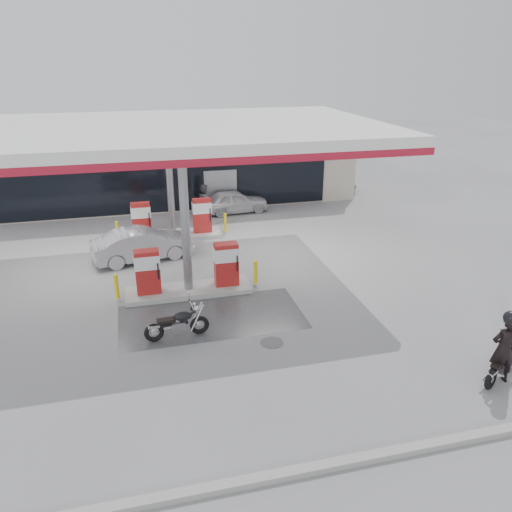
# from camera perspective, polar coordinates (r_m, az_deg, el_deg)

# --- Properties ---
(ground) EXTENTS (90.00, 90.00, 0.00)m
(ground) POSITION_cam_1_polar(r_m,az_deg,el_deg) (16.58, -6.81, -7.15)
(ground) COLOR gray
(ground) RESTS_ON ground
(wet_patch) EXTENTS (6.00, 3.00, 0.00)m
(wet_patch) POSITION_cam_1_polar(r_m,az_deg,el_deg) (16.64, -5.09, -6.96)
(wet_patch) COLOR #4C4C4F
(wet_patch) RESTS_ON ground
(drain_cover) EXTENTS (0.70, 0.70, 0.01)m
(drain_cover) POSITION_cam_1_polar(r_m,az_deg,el_deg) (15.23, 1.82, -9.87)
(drain_cover) COLOR #38383A
(drain_cover) RESTS_ON ground
(kerb) EXTENTS (28.00, 0.25, 0.15)m
(kerb) POSITION_cam_1_polar(r_m,az_deg,el_deg) (11.02, -1.40, -24.47)
(kerb) COLOR gray
(kerb) RESTS_ON ground
(store_building) EXTENTS (22.00, 8.22, 4.00)m
(store_building) POSITION_cam_1_polar(r_m,az_deg,el_deg) (30.97, -11.04, 10.51)
(store_building) COLOR beige
(store_building) RESTS_ON ground
(canopy) EXTENTS (16.00, 10.02, 5.51)m
(canopy) POSITION_cam_1_polar(r_m,az_deg,el_deg) (19.65, -9.55, 13.69)
(canopy) COLOR silver
(canopy) RESTS_ON ground
(pump_island_near) EXTENTS (5.14, 1.30, 1.78)m
(pump_island_near) POSITION_cam_1_polar(r_m,az_deg,el_deg) (18.04, -7.77, -2.13)
(pump_island_near) COLOR #9E9E99
(pump_island_near) RESTS_ON ground
(pump_island_far) EXTENTS (5.14, 1.30, 1.78)m
(pump_island_far) POSITION_cam_1_polar(r_m,az_deg,el_deg) (23.63, -9.52, 3.72)
(pump_island_far) COLOR #9E9E99
(pump_island_far) RESTS_ON ground
(main_motorcycle) EXTENTS (1.70, 1.05, 0.96)m
(main_motorcycle) POSITION_cam_1_polar(r_m,az_deg,el_deg) (15.04, 26.36, -11.02)
(main_motorcycle) COLOR black
(main_motorcycle) RESTS_ON ground
(biker_main) EXTENTS (0.77, 0.57, 1.95)m
(biker_main) POSITION_cam_1_polar(r_m,az_deg,el_deg) (14.61, 26.45, -9.52)
(biker_main) COLOR black
(biker_main) RESTS_ON ground
(parked_motorcycle) EXTENTS (2.00, 0.77, 1.03)m
(parked_motorcycle) POSITION_cam_1_polar(r_m,az_deg,el_deg) (15.45, -8.91, -7.70)
(parked_motorcycle) COLOR black
(parked_motorcycle) RESTS_ON ground
(sedan_white) EXTENTS (3.73, 1.75, 1.23)m
(sedan_white) POSITION_cam_1_polar(r_m,az_deg,el_deg) (27.16, -2.47, 6.25)
(sedan_white) COLOR silver
(sedan_white) RESTS_ON ground
(attendant) EXTENTS (0.68, 0.87, 1.76)m
(attendant) POSITION_cam_1_polar(r_m,az_deg,el_deg) (26.44, -5.87, 6.30)
(attendant) COLOR #4C4D51
(attendant) RESTS_ON ground
(hatchback_silver) EXTENTS (4.32, 2.25, 1.36)m
(hatchback_silver) POSITION_cam_1_polar(r_m,az_deg,el_deg) (21.32, -12.83, 1.31)
(hatchback_silver) COLOR #929399
(hatchback_silver) RESTS_ON ground
(parked_car_left) EXTENTS (4.92, 2.65, 1.36)m
(parked_car_left) POSITION_cam_1_polar(r_m,az_deg,el_deg) (29.57, -20.92, 6.25)
(parked_car_left) COLOR black
(parked_car_left) RESTS_ON ground
(parked_car_right) EXTENTS (4.25, 2.69, 1.09)m
(parked_car_right) POSITION_cam_1_polar(r_m,az_deg,el_deg) (31.55, 7.83, 8.20)
(parked_car_right) COLOR gray
(parked_car_right) RESTS_ON ground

